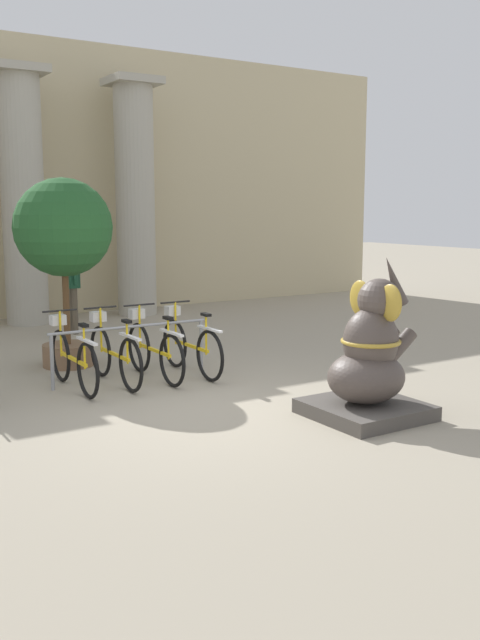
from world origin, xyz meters
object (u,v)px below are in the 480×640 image
(bicycle_3, at_px, (190,345))
(elephant_statue, at_px, (370,363))
(bicycle_2, at_px, (154,349))
(bicycle_1, at_px, (114,353))
(person_pedestrian, at_px, (72,277))
(potted_tree, at_px, (64,235))
(bicycle_0, at_px, (73,358))

(bicycle_3, distance_m, elephant_statue, 3.08)
(bicycle_2, relative_size, elephant_statue, 0.96)
(bicycle_1, height_order, person_pedestrian, person_pedestrian)
(bicycle_3, height_order, potted_tree, potted_tree)
(bicycle_0, height_order, person_pedestrian, person_pedestrian)
(elephant_statue, bearing_deg, potted_tree, 114.87)
(bicycle_0, distance_m, bicycle_3, 1.75)
(bicycle_0, bearing_deg, potted_tree, 73.76)
(bicycle_1, distance_m, bicycle_3, 1.16)
(bicycle_0, distance_m, bicycle_2, 1.16)
(person_pedestrian, bearing_deg, potted_tree, -111.03)
(bicycle_0, xyz_separation_m, person_pedestrian, (1.44, 4.10, 0.68))
(bicycle_0, distance_m, bicycle_1, 0.58)
(bicycle_3, distance_m, person_pedestrian, 4.21)
(bicycle_1, relative_size, person_pedestrian, 0.99)
(bicycle_2, relative_size, bicycle_3, 1.00)
(elephant_statue, xyz_separation_m, person_pedestrian, (-1.03, 7.13, 0.47))
(bicycle_0, distance_m, person_pedestrian, 4.39)
(bicycle_1, bearing_deg, bicycle_2, -3.44)
(bicycle_0, bearing_deg, person_pedestrian, 70.59)
(bicycle_3, bearing_deg, bicycle_1, 178.04)
(bicycle_2, distance_m, potted_tree, 2.26)
(bicycle_1, distance_m, potted_tree, 2.11)
(bicycle_0, relative_size, bicycle_2, 1.00)
(person_pedestrian, relative_size, potted_tree, 0.64)
(bicycle_0, xyz_separation_m, bicycle_2, (1.16, -0.04, 0.00))
(bicycle_1, bearing_deg, bicycle_3, -1.96)
(bicycle_0, bearing_deg, elephant_statue, -50.84)
(elephant_statue, bearing_deg, person_pedestrian, 98.19)
(bicycle_3, xyz_separation_m, person_pedestrian, (-0.30, 4.14, 0.68))
(bicycle_3, relative_size, potted_tree, 0.63)
(bicycle_3, bearing_deg, elephant_statue, -76.36)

